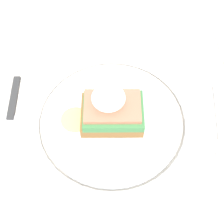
# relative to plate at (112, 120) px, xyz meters

# --- Properties ---
(ground_plane) EXTENTS (6.00, 6.00, 0.00)m
(ground_plane) POSITION_rel_plate_xyz_m (-0.01, -0.03, -0.76)
(ground_plane) COLOR #9E9993
(dining_table) EXTENTS (1.13, 0.77, 0.75)m
(dining_table) POSITION_rel_plate_xyz_m (-0.01, -0.03, -0.12)
(dining_table) COLOR beige
(dining_table) RESTS_ON ground_plane
(plate) EXTENTS (0.26, 0.26, 0.02)m
(plate) POSITION_rel_plate_xyz_m (0.00, 0.00, 0.00)
(plate) COLOR silver
(plate) RESTS_ON dining_table
(sandwich) EXTENTS (0.13, 0.07, 0.08)m
(sandwich) POSITION_rel_plate_xyz_m (0.00, 0.00, 0.04)
(sandwich) COLOR brown
(sandwich) RESTS_ON plate
(fork) EXTENTS (0.03, 0.14, 0.00)m
(fork) POSITION_rel_plate_xyz_m (-0.18, 0.01, -0.01)
(fork) COLOR silver
(fork) RESTS_ON dining_table
(knife) EXTENTS (0.02, 0.19, 0.01)m
(knife) POSITION_rel_plate_xyz_m (0.17, -0.01, -0.01)
(knife) COLOR #2D2D2D
(knife) RESTS_ON dining_table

